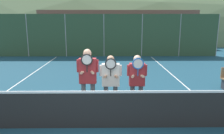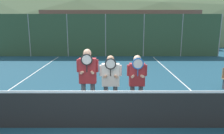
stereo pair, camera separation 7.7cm
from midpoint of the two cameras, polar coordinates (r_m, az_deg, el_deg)
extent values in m
plane|color=navy|center=(5.71, -4.56, -15.52)|extent=(120.00, 120.00, 0.00)
ellipsoid|color=#5B7551|center=(55.68, -0.46, 9.25)|extent=(124.19, 68.99, 24.15)
cube|color=tan|center=(24.12, 2.03, 9.62)|extent=(15.05, 5.00, 3.29)
cube|color=brown|center=(24.12, 2.07, 13.96)|extent=(15.55, 5.50, 0.36)
cylinder|color=gray|center=(17.50, -20.66, 7.71)|extent=(0.06, 0.06, 3.13)
cylinder|color=gray|center=(16.72, -11.42, 8.07)|extent=(0.06, 0.06, 3.13)
cylinder|color=gray|center=(16.40, -1.55, 8.23)|extent=(0.06, 0.06, 3.13)
cylinder|color=gray|center=(16.57, 8.43, 8.15)|extent=(0.06, 0.06, 3.13)
cylinder|color=gray|center=(17.21, 17.91, 7.84)|extent=(0.06, 0.06, 3.13)
cylinder|color=gray|center=(18.28, 26.49, 7.38)|extent=(0.06, 0.06, 3.13)
cube|color=#2D4C33|center=(16.40, -1.55, 8.23)|extent=(17.04, 0.02, 3.13)
cube|color=black|center=(5.51, -4.64, -11.27)|extent=(9.30, 0.02, 0.92)
cube|color=white|center=(5.34, -4.73, -6.51)|extent=(9.30, 0.03, 0.06)
cube|color=white|center=(9.35, -25.22, -5.53)|extent=(0.05, 16.00, 0.01)
cube|color=white|center=(9.01, 20.15, -5.74)|extent=(0.05, 16.00, 0.01)
cylinder|color=#56565B|center=(6.43, -7.05, -7.97)|extent=(0.13, 0.13, 0.90)
cylinder|color=#56565B|center=(6.40, -4.67, -8.00)|extent=(0.13, 0.13, 0.90)
cube|color=maroon|center=(6.19, -6.02, -0.97)|extent=(0.48, 0.22, 0.71)
sphere|color=tan|center=(6.09, -6.13, 3.63)|extent=(0.23, 0.23, 0.23)
cylinder|color=maroon|center=(6.19, -8.50, 0.29)|extent=(0.08, 0.08, 0.35)
cylinder|color=maroon|center=(6.13, -3.58, 0.30)|extent=(0.08, 0.08, 0.35)
cylinder|color=tan|center=(6.12, -7.23, -1.30)|extent=(0.16, 0.27, 0.08)
cylinder|color=tan|center=(6.09, -4.98, -1.31)|extent=(0.16, 0.27, 0.08)
cylinder|color=black|center=(5.99, -6.22, -0.38)|extent=(0.03, 0.03, 0.20)
torus|color=black|center=(5.94, -6.27, 1.92)|extent=(0.32, 0.03, 0.32)
cylinder|color=silver|center=(5.94, -6.27, 1.92)|extent=(0.27, 0.00, 0.27)
cylinder|color=#56565B|center=(6.43, -1.25, -8.29)|extent=(0.13, 0.13, 0.81)
cylinder|color=#56565B|center=(6.43, 1.22, -8.29)|extent=(0.13, 0.13, 0.81)
cube|color=white|center=(6.22, -0.02, -2.03)|extent=(0.50, 0.22, 0.64)
sphere|color=tan|center=(6.12, -0.02, 2.07)|extent=(0.21, 0.21, 0.21)
cylinder|color=white|center=(6.19, -2.56, -0.92)|extent=(0.08, 0.08, 0.31)
cylinder|color=white|center=(6.19, 2.53, -0.92)|extent=(0.08, 0.08, 0.31)
cylinder|color=tan|center=(6.13, -1.18, -2.34)|extent=(0.16, 0.27, 0.08)
cylinder|color=tan|center=(6.13, 1.15, -2.34)|extent=(0.16, 0.27, 0.08)
cylinder|color=black|center=(6.02, -0.02, -1.45)|extent=(0.03, 0.03, 0.20)
torus|color=black|center=(5.97, -0.02, 0.82)|extent=(0.32, 0.03, 0.32)
cylinder|color=silver|center=(5.97, -0.02, 0.82)|extent=(0.26, 0.00, 0.26)
cylinder|color=#56565B|center=(6.46, 5.64, -8.25)|extent=(0.13, 0.13, 0.81)
cylinder|color=#56565B|center=(6.49, 7.80, -8.22)|extent=(0.13, 0.13, 0.81)
cube|color=maroon|center=(6.26, 6.88, -1.98)|extent=(0.44, 0.22, 0.64)
sphere|color=#DBB293|center=(6.17, 6.99, 2.06)|extent=(0.22, 0.22, 0.22)
cylinder|color=maroon|center=(6.20, 4.66, -0.87)|extent=(0.08, 0.08, 0.31)
cylinder|color=maroon|center=(6.26, 9.14, -0.87)|extent=(0.08, 0.08, 0.31)
cylinder|color=#DBB293|center=(6.16, 5.96, -2.30)|extent=(0.16, 0.27, 0.08)
cylinder|color=#DBB293|center=(6.19, 7.99, -2.29)|extent=(0.16, 0.27, 0.08)
cylinder|color=#1E5BAD|center=(6.06, 7.11, -1.40)|extent=(0.03, 0.03, 0.20)
torus|color=#1E5BAD|center=(6.01, 7.17, 0.88)|extent=(0.33, 0.03, 0.33)
cylinder|color=silver|center=(6.01, 7.17, 0.88)|extent=(0.27, 0.00, 0.27)
cube|color=slate|center=(20.44, -14.81, 6.23)|extent=(4.05, 1.86, 0.86)
cube|color=#2D3842|center=(20.38, -14.93, 8.42)|extent=(2.23, 1.71, 0.70)
cylinder|color=black|center=(19.26, -11.65, 4.77)|extent=(0.60, 0.16, 0.60)
cylinder|color=black|center=(21.12, -10.63, 5.42)|extent=(0.60, 0.16, 0.60)
cylinder|color=black|center=(19.96, -19.10, 4.60)|extent=(0.60, 0.16, 0.60)
cylinder|color=black|center=(21.75, -17.48, 5.26)|extent=(0.60, 0.16, 0.60)
cube|color=slate|center=(19.81, -0.62, 6.30)|extent=(4.38, 1.89, 0.76)
cube|color=#2D3842|center=(19.75, -0.63, 8.29)|extent=(2.41, 1.74, 0.62)
cylinder|color=black|center=(18.93, 3.68, 4.86)|extent=(0.60, 0.16, 0.60)
cylinder|color=black|center=(20.84, 3.34, 5.52)|extent=(0.60, 0.16, 0.60)
cylinder|color=black|center=(18.96, -4.97, 4.86)|extent=(0.60, 0.16, 0.60)
cylinder|color=black|center=(20.87, -4.52, 5.51)|extent=(0.60, 0.16, 0.60)
cube|color=#285638|center=(20.23, 14.40, 6.16)|extent=(4.52, 1.76, 0.83)
cube|color=#2D3842|center=(20.17, 14.51, 8.29)|extent=(2.49, 1.62, 0.68)
cylinder|color=black|center=(19.84, 19.10, 4.56)|extent=(0.60, 0.16, 0.60)
cylinder|color=black|center=(21.54, 17.56, 5.19)|extent=(0.60, 0.16, 0.60)
cylinder|color=black|center=(19.08, 10.71, 4.74)|extent=(0.60, 0.16, 0.60)
cylinder|color=black|center=(20.84, 9.80, 5.37)|extent=(0.60, 0.16, 0.60)
camera|label=1|loc=(0.04, -89.65, 0.07)|focal=35.00mm
camera|label=2|loc=(0.04, 90.35, -0.07)|focal=35.00mm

